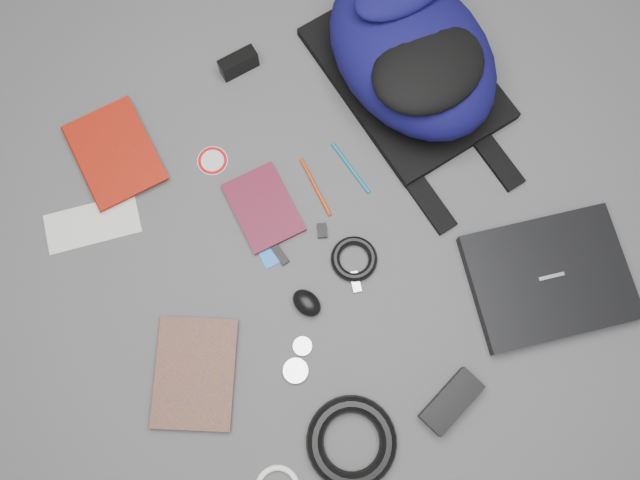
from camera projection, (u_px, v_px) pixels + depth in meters
name	position (u px, v px, depth m)	size (l,w,h in m)	color
ground	(320.00, 242.00, 1.45)	(4.00, 4.00, 0.00)	#4F4F51
backpack	(412.00, 53.00, 1.44)	(0.36, 0.53, 0.22)	black
laptop	(549.00, 278.00, 1.41)	(0.35, 0.27, 0.04)	black
textbook_red	(80.00, 170.00, 1.48)	(0.18, 0.24, 0.03)	maroon
comic_book	(155.00, 371.00, 1.37)	(0.18, 0.24, 0.02)	#AE570C
envelope	(93.00, 224.00, 1.46)	(0.22, 0.10, 0.00)	silver
dvd_case	(263.00, 208.00, 1.46)	(0.13, 0.19, 0.01)	#440D1C
compact_camera	(239.00, 63.00, 1.53)	(0.10, 0.03, 0.05)	black
sticker_disc	(213.00, 161.00, 1.50)	(0.07, 0.07, 0.00)	silver
pen_teal	(351.00, 168.00, 1.49)	(0.01, 0.01, 0.15)	#0D647D
pen_red	(315.00, 187.00, 1.48)	(0.01, 0.01, 0.16)	#B0310D
id_badge	(269.00, 251.00, 1.44)	(0.05, 0.07, 0.00)	blue
usb_black	(280.00, 255.00, 1.44)	(0.02, 0.05, 0.01)	black
usb_silver	(355.00, 282.00, 1.42)	(0.02, 0.05, 0.01)	#B7B7B9
key_fob	(322.00, 231.00, 1.45)	(0.02, 0.03, 0.01)	black
mouse	(307.00, 303.00, 1.39)	(0.05, 0.07, 0.04)	black
headphone_left	(296.00, 371.00, 1.37)	(0.06, 0.06, 0.01)	silver
headphone_right	(303.00, 346.00, 1.39)	(0.04, 0.04, 0.01)	silver
cable_coil	(354.00, 259.00, 1.43)	(0.11, 0.11, 0.02)	black
power_brick	(451.00, 401.00, 1.34)	(0.14, 0.06, 0.04)	black
power_cord_coil	(352.00, 442.00, 1.32)	(0.19, 0.19, 0.04)	black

